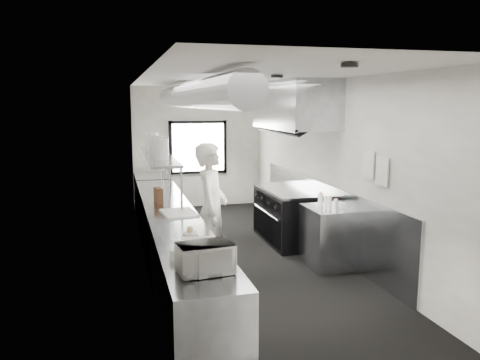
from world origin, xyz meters
TOP-DOWN VIEW (x-y plane):
  - floor at (0.00, 0.00)m, footprint 3.00×8.00m
  - ceiling at (0.00, 0.00)m, footprint 3.00×8.00m
  - wall_back at (0.00, 4.00)m, footprint 3.00×0.02m
  - wall_front at (0.00, -4.00)m, footprint 3.00×0.02m
  - wall_left at (-1.50, 0.00)m, footprint 0.02×8.00m
  - wall_right at (1.50, 0.00)m, footprint 0.02×8.00m
  - wall_cladding at (1.48, 0.30)m, footprint 0.03×5.50m
  - hvac_duct at (-0.70, 0.40)m, footprint 0.40×6.40m
  - service_window at (0.00, 3.96)m, footprint 1.36×0.05m
  - exhaust_hood at (1.10, 0.70)m, footprint 0.81×2.20m
  - prep_counter at (-1.15, -0.50)m, footprint 0.70×6.00m
  - pass_shelf at (-1.19, 1.00)m, footprint 0.45×3.00m
  - range at (1.04, 0.70)m, footprint 0.88×1.60m
  - bottle_station at (1.15, -0.70)m, footprint 0.65×0.80m
  - far_work_table at (-1.15, 3.20)m, footprint 0.70×1.20m
  - notice_sheet_a at (1.47, -1.20)m, footprint 0.02×0.28m
  - notice_sheet_b at (1.47, -1.55)m, footprint 0.02×0.28m
  - line_cook at (-0.60, -0.55)m, footprint 0.65×0.80m
  - microwave at (-1.14, -2.93)m, footprint 0.50×0.40m
  - deli_tub_a at (-1.34, -2.49)m, footprint 0.15×0.15m
  - deli_tub_b at (-1.29, -2.40)m, footprint 0.19×0.19m
  - newspaper at (-1.03, -1.98)m, footprint 0.39×0.47m
  - small_plate at (-1.07, -1.60)m, footprint 0.22×0.22m
  - pastry at (-1.07, -1.60)m, footprint 0.08×0.08m
  - cutting_board at (-1.05, -0.50)m, footprint 0.50×0.63m
  - knife_block at (-1.26, 0.31)m, footprint 0.14×0.23m
  - plate_stack_a at (-1.20, 0.36)m, footprint 0.29×0.29m
  - plate_stack_b at (-1.18, 0.59)m, footprint 0.25×0.25m
  - plate_stack_c at (-1.22, 1.07)m, footprint 0.24×0.24m
  - plate_stack_d at (-1.23, 1.81)m, footprint 0.23×0.23m
  - squeeze_bottle_a at (1.10, -0.99)m, footprint 0.07×0.07m
  - squeeze_bottle_b at (1.08, -0.84)m, footprint 0.08×0.08m
  - squeeze_bottle_c at (1.07, -0.73)m, footprint 0.08×0.08m
  - squeeze_bottle_d at (1.07, -0.57)m, footprint 0.08×0.08m
  - squeeze_bottle_e at (1.11, -0.42)m, footprint 0.06×0.06m

SIDE VIEW (x-z plane):
  - floor at x=0.00m, z-range -0.01..0.01m
  - prep_counter at x=-1.15m, z-range 0.00..0.90m
  - bottle_station at x=1.15m, z-range 0.00..0.90m
  - far_work_table at x=-1.15m, z-range 0.00..0.90m
  - range at x=1.04m, z-range 0.00..0.94m
  - wall_cladding at x=1.48m, z-range 0.00..1.10m
  - newspaper at x=-1.03m, z-range 0.90..0.91m
  - small_plate at x=-1.07m, z-range 0.90..0.91m
  - cutting_board at x=-1.05m, z-range 0.90..0.92m
  - line_cook at x=-0.60m, z-range 0.00..1.88m
  - deli_tub_a at x=-1.34m, z-range 0.90..1.00m
  - deli_tub_b at x=-1.29m, z-range 0.90..1.00m
  - pastry at x=-1.07m, z-range 0.91..1.00m
  - squeeze_bottle_e at x=1.11m, z-range 0.90..1.06m
  - squeeze_bottle_c at x=1.07m, z-range 0.90..1.08m
  - squeeze_bottle_a at x=1.10m, z-range 0.90..1.09m
  - squeeze_bottle_d at x=1.07m, z-range 0.90..1.10m
  - squeeze_bottle_b at x=1.08m, z-range 0.90..1.10m
  - knife_block at x=-1.26m, z-range 0.90..1.13m
  - microwave at x=-1.14m, z-range 0.90..1.17m
  - service_window at x=0.00m, z-range 0.77..2.02m
  - wall_back at x=0.00m, z-range 0.00..2.80m
  - wall_front at x=0.00m, z-range 0.00..2.80m
  - wall_left at x=-1.50m, z-range 0.00..2.80m
  - wall_right at x=1.50m, z-range 0.00..2.80m
  - pass_shelf at x=-1.19m, z-range 1.20..1.88m
  - notice_sheet_b at x=1.47m, z-range 1.36..1.74m
  - notice_sheet_a at x=1.47m, z-range 1.41..1.79m
  - plate_stack_a at x=-1.20m, z-range 1.57..1.83m
  - plate_stack_b at x=-1.18m, z-range 1.57..1.88m
  - plate_stack_c at x=-1.22m, z-range 1.57..1.88m
  - plate_stack_d at x=-1.23m, z-range 1.57..1.90m
  - exhaust_hood at x=1.10m, z-range 1.95..2.83m
  - hvac_duct at x=-0.70m, z-range 2.35..2.75m
  - ceiling at x=0.00m, z-range 2.79..2.80m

